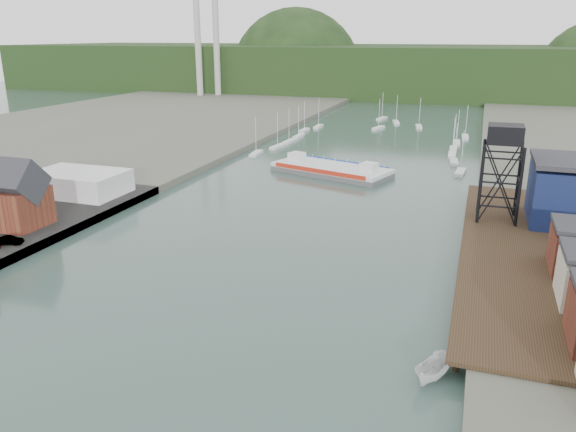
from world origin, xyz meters
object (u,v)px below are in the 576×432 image
Objects in this scene: chain_ferry at (331,169)px; harbor_building at (8,199)px; motorboat at (434,371)px; lift_tower at (505,140)px.

harbor_building is at bearing -107.09° from chain_ferry.
chain_ferry is 5.15× the size of motorboat.
chain_ferry is (40.08, 58.75, -4.92)m from harbor_building.
lift_tower is at bearing -22.58° from chain_ferry.
lift_tower reaches higher than motorboat.
harbor_building is at bearing -172.93° from motorboat.
lift_tower is 50.19m from chain_ferry.
chain_ferry is at bearing 134.48° from motorboat.
lift_tower reaches higher than chain_ferry.
lift_tower is at bearing 106.11° from motorboat.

